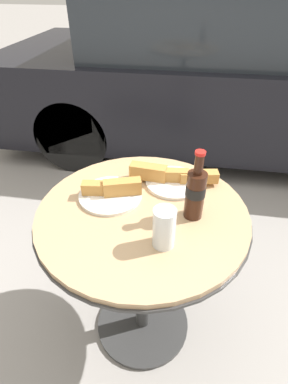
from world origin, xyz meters
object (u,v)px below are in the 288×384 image
at_px(drinking_glass, 164,229).
at_px(lunch_plate_far, 172,178).
at_px(cola_bottle_left, 195,193).
at_px(lunch_plate_near, 111,192).
at_px(bistro_table, 142,245).
at_px(parked_car, 224,75).

xyz_separation_m(drinking_glass, lunch_plate_far, (-0.00, 0.32, -0.04)).
distance_m(cola_bottle_left, lunch_plate_near, 0.31).
height_order(bistro_table, lunch_plate_near, lunch_plate_near).
distance_m(bistro_table, lunch_plate_far, 0.28).
relative_size(cola_bottle_left, parked_car, 0.06).
bearing_deg(lunch_plate_near, parked_car, 75.90).
xyz_separation_m(drinking_glass, lunch_plate_near, (-0.21, 0.20, -0.04)).
xyz_separation_m(lunch_plate_far, parked_car, (0.31, 1.93, -0.13)).
bearing_deg(bistro_table, lunch_plate_far, 64.45).
relative_size(cola_bottle_left, lunch_plate_near, 1.06).
xyz_separation_m(bistro_table, parked_car, (0.39, 2.11, 0.07)).
bearing_deg(bistro_table, drinking_glass, -58.56).
relative_size(bistro_table, lunch_plate_near, 3.23).
xyz_separation_m(cola_bottle_left, drinking_glass, (-0.08, -0.14, -0.04)).
bearing_deg(lunch_plate_far, drinking_glass, -89.41).
relative_size(lunch_plate_near, parked_car, 0.06).
bearing_deg(drinking_glass, lunch_plate_far, 90.59).
height_order(lunch_plate_far, parked_car, parked_car).
bearing_deg(parked_car, drinking_glass, -97.69).
bearing_deg(cola_bottle_left, parked_car, 84.00).
height_order(cola_bottle_left, parked_car, parked_car).
bearing_deg(lunch_plate_near, bistro_table, -25.34).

